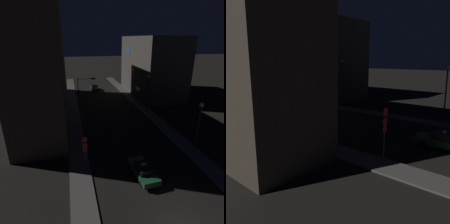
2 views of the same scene
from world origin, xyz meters
TOP-DOWN VIEW (x-y plane):
  - sidewalk_left at (-6.98, 28.77)m, footprint 2.25×61.54m
  - sidewalk_right at (6.98, 28.77)m, footprint 2.25×61.54m
  - building_facade_left at (-11.38, 28.43)m, footprint 6.63×33.70m
  - building_facade_right at (12.77, 36.78)m, footprint 9.43×20.93m
  - taxi at (-0.65, 6.47)m, footprint 2.10×4.56m
  - far_car at (-0.65, 43.50)m, footprint 1.96×4.51m
  - traffic_light_overhead at (-4.26, 31.83)m, footprint 3.76×0.42m
  - traffic_light_left_kerb at (-5.60, 29.03)m, footprint 0.80×0.42m
  - sign_pole_left at (-6.31, 8.75)m, footprint 0.60×0.10m
  - street_lamp_near_block at (6.96, 9.00)m, footprint 0.52×0.52m
  - street_lamp_far_block at (6.72, 23.64)m, footprint 0.50×0.50m

SIDE VIEW (x-z plane):
  - sidewalk_left at x=-6.98m, z-range 0.00..0.15m
  - sidewalk_right at x=6.98m, z-range 0.00..0.15m
  - far_car at x=-0.65m, z-range 0.02..1.44m
  - taxi at x=-0.65m, z-range -0.07..1.55m
  - sign_pole_left at x=-6.31m, z-range 0.58..4.50m
  - traffic_light_left_kerb at x=-5.60m, z-range 0.83..4.68m
  - traffic_light_overhead at x=-4.26m, z-range 1.22..6.91m
  - street_lamp_near_block at x=6.96m, z-range 1.45..8.02m
  - street_lamp_far_block at x=6.72m, z-range 1.40..8.52m
  - building_facade_right at x=12.77m, z-range 0.00..13.92m
  - building_facade_left at x=-11.38m, z-range 0.00..19.91m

